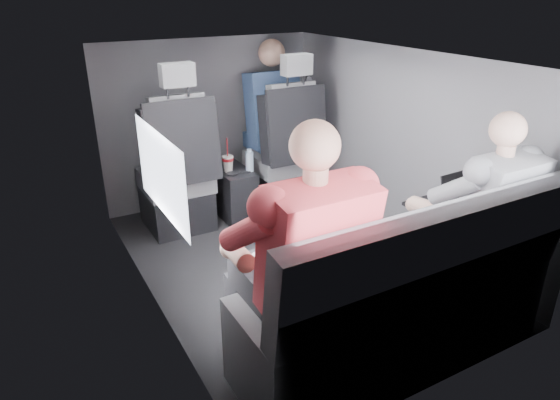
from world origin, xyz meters
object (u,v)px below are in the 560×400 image
front_seat_right (284,161)px  water_bottle (250,161)px  front_seat_left (178,180)px  passenger_rear_left (298,262)px  laptop_black (450,200)px  laptop_white (287,250)px  center_console (233,192)px  rear_bench (399,306)px  passenger_front_right (272,110)px  passenger_rear_right (474,217)px  soda_cup (228,163)px

front_seat_right → water_bottle: 0.37m
front_seat_left → passenger_rear_left: (-0.07, -1.81, 0.25)m
front_seat_left → laptop_black: size_ratio=3.42×
laptop_white → laptop_black: size_ratio=1.08×
center_console → water_bottle: 0.32m
rear_bench → laptop_white: (-0.48, 0.24, 0.32)m
laptop_black → passenger_front_right: passenger_front_right is taller
water_bottle → laptop_white: laptop_white is taller
center_console → passenger_front_right: passenger_front_right is taller
water_bottle → rear_bench: bearing=-93.1°
water_bottle → passenger_rear_left: 1.84m
laptop_white → passenger_rear_right: size_ratio=0.33×
passenger_rear_left → passenger_rear_right: 1.07m
passenger_rear_left → soda_cup: bearing=75.4°
front_seat_right → passenger_front_right: size_ratio=1.39×
front_seat_left → soda_cup: bearing=-0.0°
water_bottle → laptop_black: (0.47, -1.54, 0.15)m
front_seat_left → water_bottle: (0.55, -0.08, 0.08)m
center_console → water_bottle: size_ratio=2.71×
laptop_black → passenger_front_right: size_ratio=0.41×
water_bottle → passenger_rear_right: 1.79m
soda_cup → laptop_black: bearing=-69.1°
laptop_black → passenger_rear_left: (-1.09, -0.19, 0.02)m
front_seat_right → center_console: bearing=174.9°
center_console → passenger_rear_right: 1.97m
front_seat_left → passenger_front_right: size_ratio=1.39×
rear_bench → passenger_rear_left: bearing=169.7°
center_console → water_bottle: bearing=-50.0°
front_seat_left → passenger_rear_right: front_seat_left is taller
passenger_rear_right → water_bottle: bearing=104.7°
soda_cup → passenger_rear_right: 1.91m
front_seat_right → passenger_rear_left: 2.07m
passenger_rear_right → laptop_white: bearing=171.8°
front_seat_left → center_console: 0.49m
rear_bench → laptop_black: size_ratio=4.32×
laptop_white → passenger_front_right: passenger_front_right is taller
water_bottle → front_seat_right: bearing=12.7°
front_seat_right → passenger_front_right: passenger_front_right is taller
front_seat_left → center_console: front_seat_left is taller
rear_bench → laptop_black: 0.72m
soda_cup → front_seat_right: bearing=0.0°
front_seat_right → passenger_rear_left: (-0.97, -1.81, 0.25)m
front_seat_right → laptop_white: front_seat_right is taller
laptop_black → rear_bench: bearing=-154.0°
rear_bench → passenger_rear_right: (0.55, 0.10, 0.31)m
passenger_rear_left → passenger_front_right: passenger_front_right is taller
laptop_white → passenger_front_right: size_ratio=0.44×
water_bottle → passenger_rear_left: passenger_rear_left is taller
passenger_front_right → laptop_white: bearing=-116.7°
passenger_rear_right → passenger_front_right: size_ratio=1.31×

